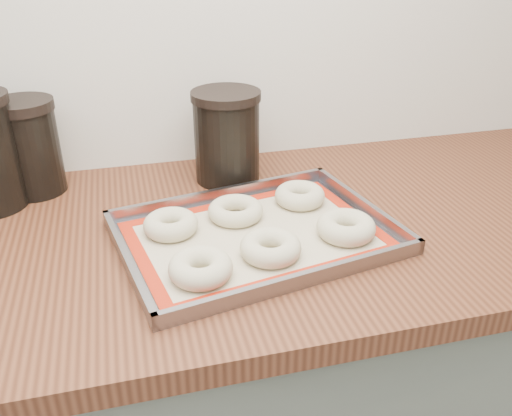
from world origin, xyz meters
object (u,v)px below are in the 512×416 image
object	(u,v)px
bagel_front_right	(346,227)
canister_mid	(29,147)
baking_tray	(256,235)
bagel_front_left	(201,268)
bagel_back_mid	(236,211)
bagel_back_right	(300,195)
bagel_back_left	(171,224)
bagel_front_mid	(271,247)
canister_right	(227,136)

from	to	relation	value
bagel_front_right	canister_mid	xyz separation A→B (m)	(-0.54, 0.34, 0.07)
bagel_front_right	canister_mid	world-z (taller)	canister_mid
baking_tray	bagel_front_left	distance (m)	0.15
bagel_front_left	bagel_back_mid	distance (m)	0.20
bagel_back_mid	bagel_back_right	xyz separation A→B (m)	(0.13, 0.03, 0.00)
bagel_front_left	bagel_back_left	distance (m)	0.15
canister_mid	bagel_front_right	bearing A→B (deg)	-31.97
baking_tray	bagel_front_mid	bearing A→B (deg)	-84.38
bagel_front_left	bagel_back_mid	size ratio (longest dim) A/B	0.98
bagel_front_right	bagel_back_right	distance (m)	0.14
bagel_front_mid	bagel_back_mid	world-z (taller)	bagel_front_mid
bagel_front_left	canister_right	world-z (taller)	canister_right
bagel_front_left	bagel_front_mid	size ratio (longest dim) A/B	0.99
bagel_back_left	bagel_back_right	size ratio (longest dim) A/B	0.99
canister_mid	bagel_back_left	bearing A→B (deg)	-45.27
bagel_back_mid	bagel_front_right	bearing A→B (deg)	-33.10
bagel_front_mid	canister_mid	bearing A→B (deg)	137.16
bagel_back_left	canister_mid	distance (m)	0.36
canister_mid	bagel_back_right	bearing A→B (deg)	-21.45
canister_mid	bagel_back_mid	bearing A→B (deg)	-31.44
bagel_front_right	bagel_back_right	size ratio (longest dim) A/B	1.06
bagel_back_left	canister_mid	xyz separation A→B (m)	(-0.25, 0.25, 0.07)
bagel_front_right	bagel_back_left	xyz separation A→B (m)	(-0.29, 0.09, -0.00)
bagel_back_mid	bagel_front_left	bearing A→B (deg)	-118.37
bagel_front_mid	canister_right	distance (m)	0.33
baking_tray	bagel_back_mid	world-z (taller)	bagel_back_mid
bagel_back_right	canister_mid	world-z (taller)	canister_mid
bagel_front_left	bagel_front_right	distance (m)	0.27
canister_mid	canister_right	xyz separation A→B (m)	(0.39, -0.04, 0.00)
bagel_front_left	bagel_back_right	bearing A→B (deg)	41.40
bagel_front_left	bagel_back_right	size ratio (longest dim) A/B	1.03
baking_tray	bagel_back_mid	size ratio (longest dim) A/B	5.07
baking_tray	bagel_back_mid	distance (m)	0.08
bagel_front_left	bagel_back_left	size ratio (longest dim) A/B	1.04
bagel_front_right	bagel_back_right	world-z (taller)	bagel_front_right
bagel_front_left	bagel_back_right	world-z (taller)	bagel_front_left
bagel_front_mid	canister_mid	size ratio (longest dim) A/B	0.53
canister_right	bagel_back_right	bearing A→B (deg)	-55.17
bagel_back_right	canister_mid	size ratio (longest dim) A/B	0.51
bagel_back_mid	canister_right	world-z (taller)	canister_right
bagel_front_mid	canister_right	size ratio (longest dim) A/B	0.53
bagel_back_left	canister_right	world-z (taller)	canister_right
baking_tray	bagel_back_left	bearing A→B (deg)	161.04
bagel_back_mid	bagel_back_right	bearing A→B (deg)	11.73
bagel_back_left	bagel_back_mid	distance (m)	0.12
bagel_front_mid	bagel_back_left	world-z (taller)	same
bagel_back_mid	canister_right	distance (m)	0.20
bagel_front_left	canister_right	bearing A→B (deg)	71.88
baking_tray	bagel_front_left	xyz separation A→B (m)	(-0.11, -0.10, 0.02)
bagel_back_right	bagel_back_mid	bearing A→B (deg)	-168.27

